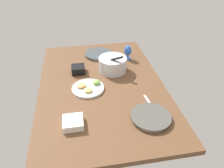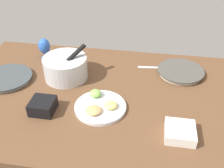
% 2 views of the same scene
% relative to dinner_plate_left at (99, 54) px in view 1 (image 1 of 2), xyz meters
% --- Properties ---
extents(ground_plane, '(1.60, 1.04, 0.04)m').
position_rel_dinner_plate_left_xyz_m(ground_plane, '(0.53, -0.04, -0.03)').
color(ground_plane, brown).
extents(dinner_plate_left, '(0.29, 0.29, 0.03)m').
position_rel_dinner_plate_left_xyz_m(dinner_plate_left, '(0.00, 0.00, 0.00)').
color(dinner_plate_left, silver).
rests_on(dinner_plate_left, ground_plane).
extents(dinner_plate_right, '(0.28, 0.28, 0.03)m').
position_rel_dinner_plate_left_xyz_m(dinner_plate_right, '(1.02, 0.24, 0.00)').
color(dinner_plate_right, silver).
rests_on(dinner_plate_right, ground_plane).
extents(mixing_bowl, '(0.26, 0.26, 0.20)m').
position_rel_dinner_plate_left_xyz_m(mixing_bowl, '(0.34, 0.09, 0.06)').
color(mixing_bowl, silver).
rests_on(mixing_bowl, ground_plane).
extents(fruit_platter, '(0.27, 0.27, 0.05)m').
position_rel_dinner_plate_left_xyz_m(fruit_platter, '(0.59, -0.16, 0.00)').
color(fruit_platter, silver).
rests_on(fruit_platter, ground_plane).
extents(hurricane_glass_blue, '(0.08, 0.08, 0.15)m').
position_rel_dinner_plate_left_xyz_m(hurricane_glass_blue, '(0.13, 0.28, 0.07)').
color(hurricane_glass_blue, blue).
rests_on(hurricane_glass_blue, ground_plane).
extents(square_bowl_black, '(0.12, 0.12, 0.06)m').
position_rel_dinner_plate_left_xyz_m(square_bowl_black, '(0.31, -0.23, 0.02)').
color(square_bowl_black, black).
rests_on(square_bowl_black, ground_plane).
extents(square_bowl_white, '(0.14, 0.14, 0.05)m').
position_rel_dinner_plate_left_xyz_m(square_bowl_white, '(0.99, -0.29, 0.01)').
color(square_bowl_white, white).
rests_on(square_bowl_white, ground_plane).
extents(fork_by_right_plate, '(0.18, 0.04, 0.01)m').
position_rel_dinner_plate_left_xyz_m(fork_by_right_plate, '(0.84, 0.28, -0.01)').
color(fork_by_right_plate, silver).
rests_on(fork_by_right_plate, ground_plane).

